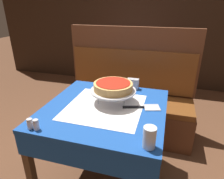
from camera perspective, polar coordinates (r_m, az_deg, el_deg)
name	(u,v)px	position (r m, az deg, el deg)	size (l,w,h in m)	color
dining_table_front	(105,119)	(1.53, -2.04, -8.43)	(0.88, 0.88, 0.74)	#194799
dining_table_rear	(128,58)	(3.26, 4.52, 9.04)	(0.84, 0.84, 0.74)	red
booth_bench	(128,105)	(2.36, 4.52, -4.30)	(1.46, 0.49, 1.21)	brown
back_wall_panel	(149,18)	(3.70, 10.50, 19.34)	(6.00, 0.04, 2.40)	black
pizza_pan_stand	(113,91)	(1.50, 0.32, -0.43)	(0.34, 0.34, 0.10)	#ADADB2
deep_dish_pizza	(113,86)	(1.48, 0.33, 0.97)	(0.29, 0.29, 0.06)	tan
pizza_server	(143,107)	(1.47, 8.92, -5.03)	(0.27, 0.13, 0.01)	#BCBCC1
water_glass_near	(149,137)	(1.08, 10.64, -13.30)	(0.07, 0.07, 0.12)	silver
salt_shaker	(30,124)	(1.31, -22.39, -9.02)	(0.04, 0.04, 0.07)	silver
pepper_shaker	(36,125)	(1.29, -20.86, -9.38)	(0.03, 0.03, 0.07)	silver
napkin_holder	(133,84)	(1.77, 5.99, 1.66)	(0.10, 0.05, 0.09)	#B2B2B7
condiment_caddy	(124,47)	(3.36, 3.51, 12.12)	(0.14, 0.14, 0.17)	black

